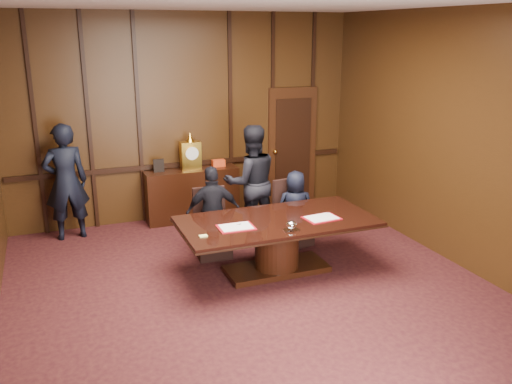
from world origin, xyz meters
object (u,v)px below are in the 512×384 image
witness_left (66,182)px  witness_right (251,182)px  signatory_right (295,209)px  sideboard (192,192)px  conference_table (277,237)px  signatory_left (213,213)px

witness_left → witness_right: 2.89m
signatory_right → witness_right: bearing=-32.9°
signatory_right → sideboard: bearing=-40.2°
signatory_right → witness_left: 3.59m
conference_table → signatory_left: 1.04m
signatory_right → conference_table: bearing=66.9°
signatory_left → signatory_right: bearing=-174.9°
conference_table → signatory_left: bearing=129.1°
witness_right → sideboard: bearing=-56.7°
conference_table → witness_left: bearing=137.1°
witness_left → conference_table: bearing=131.4°
signatory_left → witness_right: 1.01m
signatory_right → witness_left: size_ratio=0.63×
sideboard → witness_left: witness_left is taller
sideboard → witness_left: (-2.05, -0.16, 0.44)m
conference_table → signatory_right: (0.65, 0.80, 0.08)m
signatory_right → witness_left: (-3.21, 1.57, 0.34)m
witness_right → signatory_left: bearing=39.2°
conference_table → signatory_right: bearing=50.9°
conference_table → witness_right: (0.15, 1.37, 0.39)m
sideboard → witness_right: (0.66, -1.16, 0.42)m
signatory_right → signatory_left: bearing=16.0°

